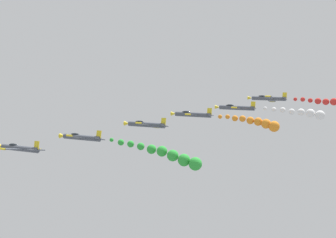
# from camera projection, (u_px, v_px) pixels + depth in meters

# --- Properties ---
(airplane_lead) EXTENTS (9.44, 10.35, 2.98)m
(airplane_lead) POSITION_uv_depth(u_px,v_px,m) (19.00, 148.00, 70.78)
(airplane_lead) COLOR #474C56
(airplane_left_inner) EXTENTS (9.28, 10.35, 3.31)m
(airplane_left_inner) POSITION_uv_depth(u_px,v_px,m) (81.00, 137.00, 76.23)
(airplane_left_inner) COLOR #474C56
(smoke_trail_left_inner) EXTENTS (2.64, 19.83, 4.58)m
(smoke_trail_left_inner) POSITION_uv_depth(u_px,v_px,m) (171.00, 156.00, 67.93)
(smoke_trail_left_inner) COLOR green
(airplane_right_inner) EXTENTS (9.36, 10.35, 3.16)m
(airplane_right_inner) POSITION_uv_depth(u_px,v_px,m) (146.00, 125.00, 81.90)
(airplane_right_inner) COLOR #474C56
(airplane_left_outer) EXTENTS (9.50, 10.35, 2.75)m
(airplane_left_outer) POSITION_uv_depth(u_px,v_px,m) (192.00, 114.00, 87.77)
(airplane_left_outer) COLOR #474C56
(smoke_trail_left_outer) EXTENTS (2.74, 14.12, 3.24)m
(smoke_trail_left_outer) POSITION_uv_depth(u_px,v_px,m) (260.00, 123.00, 80.88)
(smoke_trail_left_outer) COLOR orange
(airplane_right_outer) EXTENTS (9.52, 10.35, 2.67)m
(airplane_right_outer) POSITION_uv_depth(u_px,v_px,m) (236.00, 108.00, 92.92)
(airplane_right_outer) COLOR #474C56
(smoke_trail_right_outer) EXTENTS (3.21, 14.22, 2.45)m
(smoke_trail_right_outer) POSITION_uv_depth(u_px,v_px,m) (305.00, 113.00, 85.45)
(smoke_trail_right_outer) COLOR white
(airplane_trailing) EXTENTS (9.40, 10.35, 3.07)m
(airplane_trailing) POSITION_uv_depth(u_px,v_px,m) (268.00, 98.00, 98.95)
(airplane_trailing) COLOR #474C56
(smoke_trail_trailing) EXTENTS (3.28, 12.68, 2.10)m
(smoke_trail_trailing) POSITION_uv_depth(u_px,v_px,m) (328.00, 102.00, 92.06)
(smoke_trail_trailing) COLOR red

